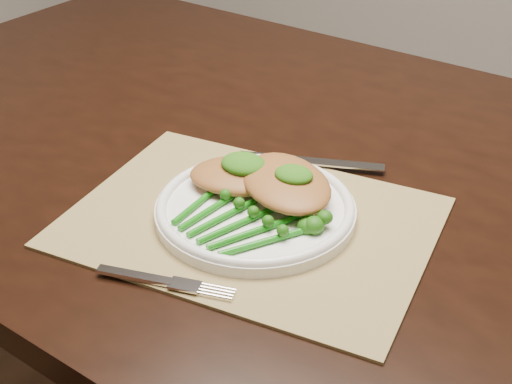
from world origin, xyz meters
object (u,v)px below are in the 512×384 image
at_px(dining_table, 290,353).
at_px(broccolini_bundle, 234,219).
at_px(dinner_plate, 255,208).
at_px(chicken_fillet_left, 242,176).
at_px(placemat, 250,222).

xyz_separation_m(dining_table, broccolini_bundle, (0.01, -0.20, 0.39)).
bearing_deg(dinner_plate, chicken_fillet_left, 136.87).
height_order(placemat, chicken_fillet_left, chicken_fillet_left).
bearing_deg(broccolini_bundle, placemat, 98.82).
height_order(dining_table, placemat, placemat).
height_order(placemat, broccolini_bundle, broccolini_bundle).
distance_m(dinner_plate, broccolini_bundle, 0.04).
distance_m(dining_table, placemat, 0.41).
bearing_deg(placemat, broccolini_bundle, -103.66).
height_order(placemat, dinner_plate, dinner_plate).
distance_m(dining_table, chicken_fillet_left, 0.42).
bearing_deg(placemat, dining_table, 93.26).
xyz_separation_m(chicken_fillet_left, broccolini_bundle, (0.03, -0.08, -0.01)).
distance_m(dining_table, broccolini_bundle, 0.44).
height_order(dinner_plate, chicken_fillet_left, chicken_fillet_left).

